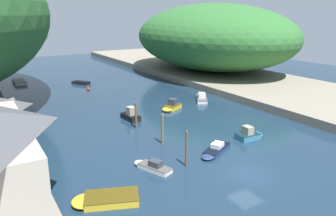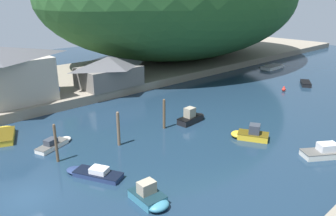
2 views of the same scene
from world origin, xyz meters
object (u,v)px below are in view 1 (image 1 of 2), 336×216
Objects in this scene: boat_navy_launch at (79,83)px; person_on_quay at (25,195)px; boat_moored_right at (129,115)px; person_by_boathouse at (9,151)px; boat_near_quay at (103,199)px; boat_mid_channel at (171,107)px; boat_red_skiff at (201,97)px; boat_far_right_bank at (215,150)px; channel_buoy_near at (88,89)px; boat_yellow_tender at (19,81)px; boat_far_upstream at (250,135)px; boat_small_dinghy at (152,166)px.

boat_navy_launch is 46.12m from person_on_quay.
person_on_quay is at bearing -137.02° from boat_moored_right.
person_by_boathouse is (-15.44, -8.74, 1.64)m from boat_moored_right.
boat_mid_channel is at bearing -21.75° from boat_near_quay.
boat_red_skiff is 32.31m from person_by_boathouse.
boat_far_right_bank is 5.79× the size of channel_buoy_near.
boat_far_right_bank is 21.34m from boat_red_skiff.
boat_red_skiff is (13.54, -22.57, 0.10)m from boat_navy_launch.
boat_far_right_bank is at bearing -76.74° from boat_yellow_tender.
boat_moored_right reaches higher than boat_far_right_bank.
person_by_boathouse is at bearing 85.03° from boat_mid_channel.
person_by_boathouse reaches higher than boat_yellow_tender.
boat_yellow_tender is 1.61× the size of boat_moored_right.
boat_far_upstream is (5.91, 1.06, 0.19)m from boat_far_right_bank.
boat_moored_right is at bearing -143.91° from boat_far_upstream.
person_by_boathouse is (-16.12, -28.22, 1.85)m from channel_buoy_near.
boat_small_dinghy is (-11.58, -15.33, -0.17)m from boat_mid_channel.
boat_far_right_bank is 40.47m from boat_navy_launch.
boat_yellow_tender is 3.84× the size of person_on_quay.
boat_near_quay is 32.20m from boat_red_skiff.
boat_red_skiff is 1.39× the size of boat_small_dinghy.
boat_mid_channel is 19.67m from channel_buoy_near.
boat_yellow_tender is at bearing -155.97° from boat_far_upstream.
boat_far_right_bank is at bearing -105.59° from person_by_boathouse.
person_on_quay is at bearing 109.53° from boat_near_quay.
boat_yellow_tender is at bearing 74.28° from boat_small_dinghy.
boat_moored_right is (10.15, 17.42, 0.26)m from boat_near_quay.
boat_yellow_tender is at bearing 3.52° from person_on_quay.
boat_near_quay is 5.55m from person_on_quay.
boat_yellow_tender is 12.82m from boat_navy_launch.
boat_moored_right reaches higher than boat_small_dinghy.
boat_moored_right reaches higher than boat_mid_channel.
boat_moored_right is (9.22, -33.65, 0.24)m from boat_yellow_tender.
boat_mid_channel is at bearing -170.51° from boat_far_upstream.
boat_yellow_tender is 7.50× the size of channel_buoy_near.
person_on_quay is (-15.36, -17.23, 1.64)m from boat_moored_right.
person_on_quay reaches higher than boat_moored_right.
boat_red_skiff is (24.65, 20.71, 0.11)m from boat_near_quay.
boat_far_upstream is (8.74, -13.50, -0.08)m from boat_moored_right.
boat_far_upstream is at bearing -17.35° from boat_small_dinghy.
channel_buoy_near is at bearing -124.56° from boat_navy_launch.
boat_red_skiff is at bearing -66.00° from person_by_boathouse.
channel_buoy_near is (-13.81, 16.18, -0.06)m from boat_red_skiff.
person_on_quay reaches higher than boat_navy_launch.
boat_far_right_bank is 34.10m from channel_buoy_near.
boat_far_right_bank is at bearing -86.41° from channel_buoy_near.
person_on_quay and person_by_boathouse have the same top height.
boat_small_dinghy is 4.81× the size of channel_buoy_near.
boat_yellow_tender is at bearing -13.02° from boat_far_right_bank.
boat_far_right_bank is 2.97× the size of person_on_quay.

